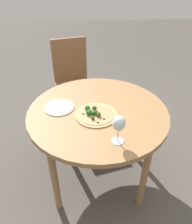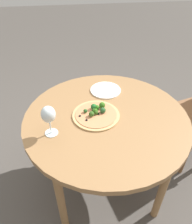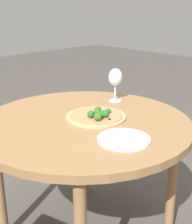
# 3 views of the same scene
# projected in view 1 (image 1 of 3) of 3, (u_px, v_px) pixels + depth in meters

# --- Properties ---
(ground_plane) EXTENTS (12.00, 12.00, 0.00)m
(ground_plane) POSITION_uv_depth(u_px,v_px,m) (97.00, 172.00, 2.05)
(ground_plane) COLOR #4C4742
(dining_table) EXTENTS (1.05, 1.05, 0.71)m
(dining_table) POSITION_uv_depth(u_px,v_px,m) (98.00, 118.00, 1.67)
(dining_table) COLOR olive
(dining_table) RESTS_ON ground_plane
(chair) EXTENTS (0.49, 0.49, 0.96)m
(chair) POSITION_uv_depth(u_px,v_px,m) (73.00, 81.00, 2.44)
(chair) COLOR brown
(chair) RESTS_ON ground_plane
(pizza) EXTENTS (0.30, 0.30, 0.05)m
(pizza) POSITION_uv_depth(u_px,v_px,m) (95.00, 114.00, 1.57)
(pizza) COLOR tan
(pizza) RESTS_ON dining_table
(wine_glass) EXTENTS (0.08, 0.08, 0.19)m
(wine_glass) POSITION_uv_depth(u_px,v_px,m) (119.00, 124.00, 1.28)
(wine_glass) COLOR silver
(wine_glass) RESTS_ON dining_table
(plate_near) EXTENTS (0.22, 0.22, 0.01)m
(plate_near) POSITION_uv_depth(u_px,v_px,m) (59.00, 107.00, 1.65)
(plate_near) COLOR white
(plate_near) RESTS_ON dining_table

